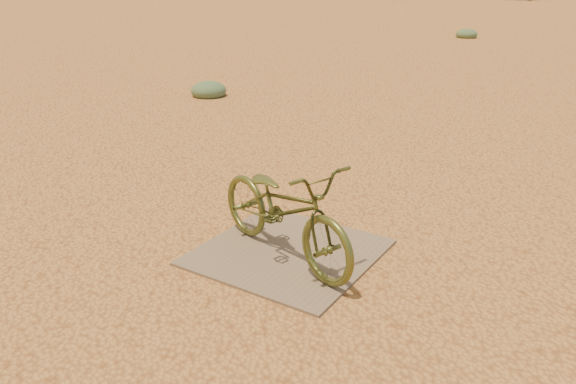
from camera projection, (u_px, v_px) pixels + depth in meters
The scene contains 5 objects.
ground at pixel (299, 266), 4.37m from camera, with size 120.00×120.00×0.00m, color #C88C46.
plywood_board at pixel (288, 252), 4.56m from camera, with size 1.34×1.33×0.02m, color brown.
bicycle at pixel (284, 209), 4.32m from camera, with size 0.55×1.57×0.83m, color #4D5423.
kale_a at pixel (209, 96), 10.26m from camera, with size 0.64×0.64×0.35m, color #5C774F.
kale_c at pixel (466, 38), 19.10m from camera, with size 0.71×0.71×0.39m, color #5C774F.
Camera 1 is at (2.00, -3.29, 2.14)m, focal length 35.00 mm.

